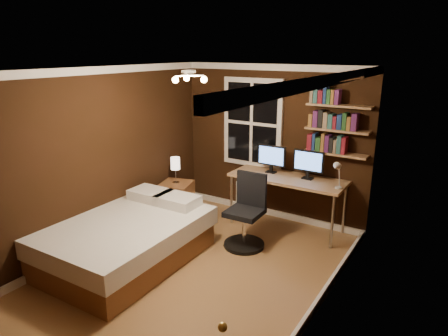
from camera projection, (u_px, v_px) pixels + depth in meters
The scene contains 24 objects.
floor at pixel (198, 269), 5.14m from camera, with size 4.20×4.20×0.00m, color olive.
wall_back at pixel (272, 143), 6.49m from camera, with size 3.20×0.04×2.50m, color black.
wall_left at pixel (104, 158), 5.60m from camera, with size 0.04×4.20×2.50m, color black.
wall_right at pixel (326, 203), 3.97m from camera, with size 0.04×4.20×2.50m, color black.
ceiling at pixel (194, 69), 4.43m from camera, with size 3.20×4.20×0.02m, color white.
window at pixel (252, 123), 6.55m from camera, with size 1.06×0.06×1.46m, color white.
door at pixel (250, 302), 2.78m from camera, with size 0.03×0.82×2.05m, color black, non-canonical shape.
door_knob at pixel (223, 327), 2.56m from camera, with size 0.06×0.06×0.06m, color gold.
ceiling_fixture at pixel (189, 79), 4.37m from camera, with size 0.44×0.44×0.18m, color beige, non-canonical shape.
bookshelf_lower at pixel (335, 153), 5.84m from camera, with size 0.92×0.22×0.03m, color tan.
books_row_lower at pixel (336, 145), 5.80m from camera, with size 0.54×0.16×0.23m, color maroon, non-canonical shape.
bookshelf_middle at pixel (337, 130), 5.74m from camera, with size 0.92×0.22×0.03m, color tan.
books_row_middle at pixel (338, 121), 5.70m from camera, with size 0.60×0.16×0.23m, color navy, non-canonical shape.
bookshelf_upper at pixel (339, 106), 5.64m from camera, with size 0.92×0.22×0.03m, color tan.
books_row_upper at pixel (340, 96), 5.60m from camera, with size 0.42×0.16×0.23m, color #255627, non-canonical shape.
bed at pixel (128, 239), 5.26m from camera, with size 1.57×2.15×0.72m.
nightstand at pixel (177, 200), 6.64m from camera, with size 0.49×0.49×0.61m, color brown.
bedside_lamp at pixel (176, 170), 6.49m from camera, with size 0.15×0.15×0.43m, color white, non-canonical shape.
radiator at pixel (247, 197), 6.89m from camera, with size 0.36×0.12×0.54m, color beige.
desk at pixel (287, 181), 6.11m from camera, with size 1.77×0.66×0.84m.
monitor_left at pixel (271, 159), 6.27m from camera, with size 0.47×0.12×0.44m, color black, non-canonical shape.
monitor_right at pixel (308, 165), 5.96m from camera, with size 0.47×0.12×0.44m, color black, non-canonical shape.
desk_lamp at pixel (338, 175), 5.48m from camera, with size 0.14×0.32×0.44m, color silver, non-canonical shape.
office_chair at pixel (246, 219), 5.66m from camera, with size 0.58×0.58×1.05m.
Camera 1 is at (2.71, -3.68, 2.72)m, focal length 32.00 mm.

